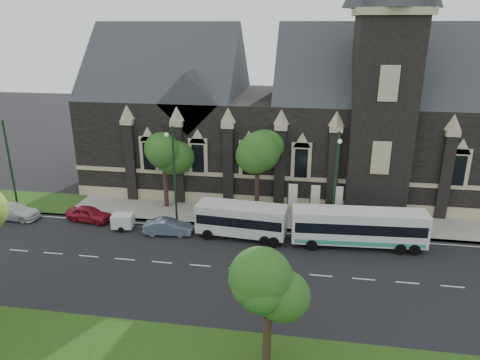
% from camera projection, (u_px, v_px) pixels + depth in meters
% --- Properties ---
extents(ground, '(160.00, 160.00, 0.00)m').
position_uv_depth(ground, '(200.00, 266.00, 33.48)').
color(ground, black).
rests_on(ground, ground).
extents(sidewalk, '(80.00, 5.00, 0.15)m').
position_uv_depth(sidewalk, '(224.00, 214.00, 42.30)').
color(sidewalk, gray).
rests_on(sidewalk, ground).
extents(museum, '(40.00, 17.70, 29.90)m').
position_uv_depth(museum, '(287.00, 113.00, 47.49)').
color(museum, black).
rests_on(museum, ground).
extents(tree_park_east, '(3.40, 3.40, 6.28)m').
position_uv_depth(tree_park_east, '(272.00, 289.00, 22.34)').
color(tree_park_east, black).
rests_on(tree_park_east, ground).
extents(tree_walk_right, '(4.08, 4.08, 7.80)m').
position_uv_depth(tree_walk_right, '(260.00, 154.00, 41.04)').
color(tree_walk_right, black).
rests_on(tree_walk_right, ground).
extents(tree_walk_left, '(3.91, 3.91, 7.64)m').
position_uv_depth(tree_walk_left, '(166.00, 151.00, 42.41)').
color(tree_walk_left, black).
rests_on(tree_walk_left, ground).
extents(street_lamp_near, '(0.36, 1.88, 9.00)m').
position_uv_depth(street_lamp_near, '(336.00, 178.00, 36.89)').
color(street_lamp_near, '#16331C').
rests_on(street_lamp_near, ground).
extents(street_lamp_mid, '(0.36, 1.88, 9.00)m').
position_uv_depth(street_lamp_mid, '(174.00, 170.00, 38.98)').
color(street_lamp_mid, '#16331C').
rests_on(street_lamp_mid, ground).
extents(street_lamp_far, '(0.36, 1.88, 9.00)m').
position_uv_depth(street_lamp_far, '(8.00, 161.00, 41.37)').
color(street_lamp_far, '#16331C').
rests_on(street_lamp_far, ground).
extents(banner_flag_left, '(0.90, 0.10, 4.00)m').
position_uv_depth(banner_flag_left, '(291.00, 198.00, 40.13)').
color(banner_flag_left, '#16331C').
rests_on(banner_flag_left, ground).
extents(banner_flag_center, '(0.90, 0.10, 4.00)m').
position_uv_depth(banner_flag_center, '(313.00, 199.00, 39.83)').
color(banner_flag_center, '#16331C').
rests_on(banner_flag_center, ground).
extents(banner_flag_right, '(0.90, 0.10, 4.00)m').
position_uv_depth(banner_flag_right, '(336.00, 200.00, 39.53)').
color(banner_flag_right, '#16331C').
rests_on(banner_flag_right, ground).
extents(tour_coach, '(10.79, 3.03, 3.11)m').
position_uv_depth(tour_coach, '(359.00, 227.00, 35.90)').
color(tour_coach, silver).
rests_on(tour_coach, ground).
extents(shuttle_bus, '(7.70, 3.18, 2.91)m').
position_uv_depth(shuttle_bus, '(242.00, 219.00, 37.46)').
color(shuttle_bus, silver).
rests_on(shuttle_bus, ground).
extents(box_trailer, '(2.67, 1.58, 1.39)m').
position_uv_depth(box_trailer, '(123.00, 221.00, 39.18)').
color(box_trailer, silver).
rests_on(box_trailer, ground).
extents(sedan, '(4.25, 1.83, 1.36)m').
position_uv_depth(sedan, '(168.00, 227.00, 38.26)').
color(sedan, slate).
rests_on(sedan, ground).
extents(car_far_red, '(4.40, 2.25, 1.43)m').
position_uv_depth(car_far_red, '(89.00, 214.00, 40.80)').
color(car_far_red, maroon).
rests_on(car_far_red, ground).
extents(car_far_white, '(5.10, 2.30, 1.45)m').
position_uv_depth(car_far_white, '(13.00, 211.00, 41.41)').
color(car_far_white, silver).
rests_on(car_far_white, ground).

